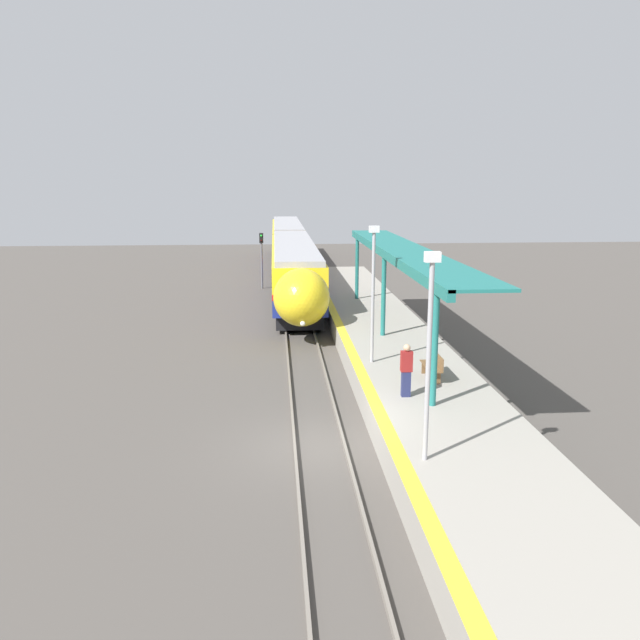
% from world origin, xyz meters
% --- Properties ---
extents(ground_plane, '(120.00, 120.00, 0.00)m').
position_xyz_m(ground_plane, '(0.00, 0.00, 0.00)').
color(ground_plane, '#4C4742').
extents(rail_left, '(0.08, 90.00, 0.15)m').
position_xyz_m(rail_left, '(-0.72, 0.00, 0.07)').
color(rail_left, slate).
rests_on(rail_left, ground_plane).
extents(rail_right, '(0.08, 90.00, 0.15)m').
position_xyz_m(rail_right, '(0.72, 0.00, 0.07)').
color(rail_right, slate).
rests_on(rail_right, ground_plane).
extents(train, '(2.77, 42.22, 3.79)m').
position_xyz_m(train, '(0.00, 31.29, 2.18)').
color(train, black).
rests_on(train, ground_plane).
extents(platform_right, '(4.26, 64.00, 0.95)m').
position_xyz_m(platform_right, '(3.71, 0.00, 0.47)').
color(platform_right, gray).
rests_on(platform_right, ground_plane).
extents(platform_bench, '(0.44, 1.55, 0.89)m').
position_xyz_m(platform_bench, '(4.15, 3.25, 1.41)').
color(platform_bench, brown).
rests_on(platform_bench, platform_right).
extents(person_waiting, '(0.36, 0.22, 1.69)m').
position_xyz_m(person_waiting, '(2.83, 1.52, 1.81)').
color(person_waiting, navy).
rests_on(person_waiting, platform_right).
extents(railway_signal, '(0.28, 0.28, 3.97)m').
position_xyz_m(railway_signal, '(-2.15, 27.67, 2.45)').
color(railway_signal, '#59595E').
rests_on(railway_signal, ground_plane).
extents(lamppost_near, '(0.36, 0.20, 5.06)m').
position_xyz_m(lamppost_near, '(2.35, -3.02, 3.85)').
color(lamppost_near, '#9E9EA3').
rests_on(lamppost_near, platform_right).
extents(lamppost_mid, '(0.36, 0.20, 5.06)m').
position_xyz_m(lamppost_mid, '(2.35, 5.38, 3.85)').
color(lamppost_mid, '#9E9EA3').
rests_on(lamppost_mid, platform_right).
extents(station_canopy, '(2.02, 20.60, 3.80)m').
position_xyz_m(station_canopy, '(4.06, 9.47, 4.51)').
color(station_canopy, '#1E6B66').
rests_on(station_canopy, platform_right).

